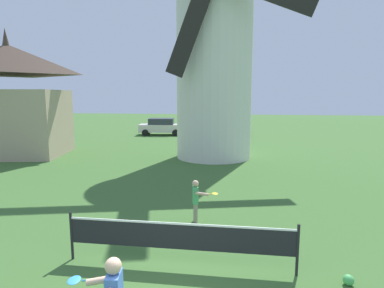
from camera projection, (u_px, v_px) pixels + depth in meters
The scene contains 7 objects.
windmill at pixel (214, 44), 18.22m from camera, with size 10.12×5.06×14.66m.
tennis_net at pixel (179, 237), 6.78m from camera, with size 4.94×0.06×1.10m.
player_far at pixel (196, 198), 9.22m from camera, with size 0.78×0.41×1.25m.
stray_ball at pixel (348, 280), 6.19m from camera, with size 0.21×0.21×0.21m, color #4CB259.
parked_car_cream at pixel (161, 126), 30.11m from camera, with size 4.27×2.24×1.56m.
parked_car_black at pixel (217, 127), 29.41m from camera, with size 4.52×2.06×1.56m.
chapel at pixel (11, 102), 19.40m from camera, with size 7.01×5.66×7.60m.
Camera 1 is at (1.13, -4.36, 3.64)m, focal length 29.90 mm.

